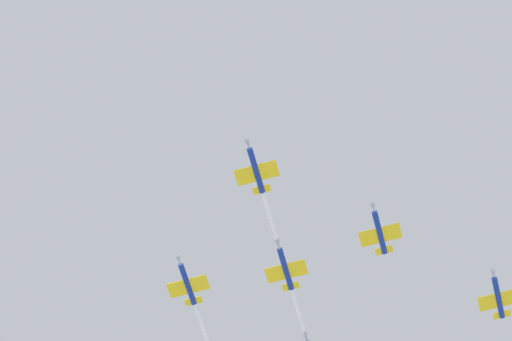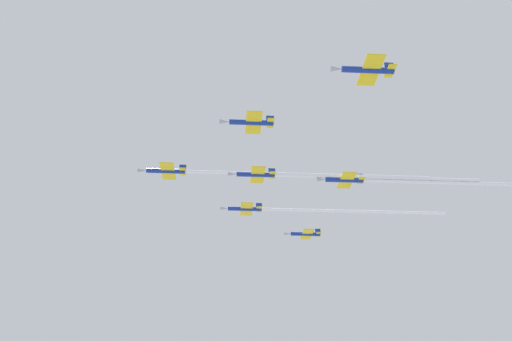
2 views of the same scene
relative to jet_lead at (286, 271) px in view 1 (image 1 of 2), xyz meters
The scene contains 3 objects.
jet_lead is the anchor object (origin of this frame).
jet_port_inner 19.85m from the jet_lead, 60.44° to the right, with size 10.42×9.04×2.41m.
jet_starboard_outer 42.71m from the jet_lead, 29.16° to the right, with size 10.42×9.04×2.41m.
Camera 1 is at (-27.81, -51.51, 1.90)m, focal length 62.12 mm.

